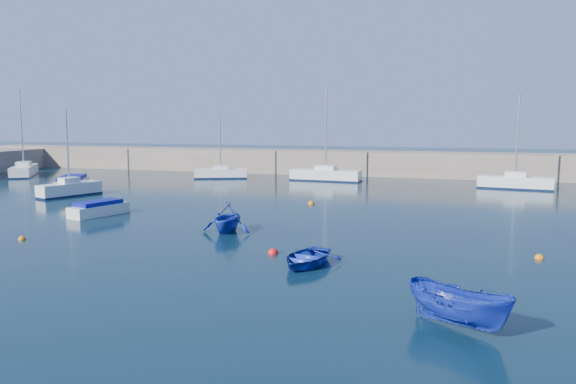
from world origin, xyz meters
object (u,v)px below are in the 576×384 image
(sailboat_3, at_px, (70,189))
(sailboat_7, at_px, (515,182))
(sailboat_5, at_px, (221,173))
(sailboat_4, at_px, (24,170))
(dinghy_left, at_px, (227,217))
(sailboat_6, at_px, (326,175))
(motorboat_2, at_px, (72,182))
(dinghy_right, at_px, (459,306))
(dinghy_center, at_px, (306,258))
(motorboat_1, at_px, (99,209))

(sailboat_3, distance_m, sailboat_7, 37.94)
(sailboat_7, bearing_deg, sailboat_5, 96.35)
(sailboat_4, distance_m, dinghy_left, 39.78)
(sailboat_4, relative_size, sailboat_7, 1.10)
(sailboat_6, bearing_deg, motorboat_2, 125.24)
(sailboat_7, height_order, dinghy_right, sailboat_7)
(sailboat_7, bearing_deg, dinghy_right, -180.00)
(dinghy_right, bearing_deg, sailboat_6, 50.06)
(sailboat_7, relative_size, dinghy_right, 2.41)
(sailboat_3, height_order, sailboat_6, sailboat_6)
(motorboat_2, relative_size, dinghy_right, 1.66)
(dinghy_left, bearing_deg, sailboat_6, 88.77)
(sailboat_4, distance_m, sailboat_5, 21.85)
(sailboat_4, bearing_deg, dinghy_center, -68.32)
(dinghy_right, bearing_deg, motorboat_1, 89.53)
(sailboat_5, distance_m, sailboat_6, 11.02)
(motorboat_1, distance_m, motorboat_2, 15.97)
(sailboat_4, relative_size, dinghy_left, 2.93)
(sailboat_3, xyz_separation_m, sailboat_6, (17.10, 17.02, 0.02))
(sailboat_5, relative_size, sailboat_7, 0.87)
(sailboat_5, xyz_separation_m, motorboat_1, (1.63, -23.12, -0.10))
(motorboat_1, xyz_separation_m, motorboat_2, (-10.99, 11.59, 0.08))
(motorboat_2, bearing_deg, sailboat_3, -79.58)
(sailboat_3, relative_size, motorboat_1, 1.67)
(sailboat_6, bearing_deg, dinghy_left, -174.99)
(motorboat_1, xyz_separation_m, dinghy_right, (22.12, -13.77, 0.22))
(sailboat_4, xyz_separation_m, sailboat_5, (21.52, 3.79, -0.07))
(dinghy_right, bearing_deg, sailboat_3, 86.48)
(sailboat_5, distance_m, dinghy_left, 28.26)
(dinghy_center, bearing_deg, motorboat_1, 162.60)
(sailboat_5, distance_m, sailboat_7, 28.54)
(dinghy_center, xyz_separation_m, dinghy_right, (6.16, -5.59, 0.32))
(sailboat_5, relative_size, dinghy_left, 2.30)
(sailboat_4, xyz_separation_m, dinghy_right, (45.27, -33.10, 0.05))
(motorboat_1, xyz_separation_m, dinghy_left, (10.02, -2.62, 0.38))
(sailboat_3, height_order, motorboat_2, sailboat_3)
(sailboat_4, xyz_separation_m, dinghy_left, (33.17, -21.95, 0.21))
(sailboat_3, bearing_deg, sailboat_6, 64.72)
(sailboat_6, distance_m, sailboat_7, 17.63)
(sailboat_5, relative_size, dinghy_right, 2.09)
(sailboat_6, distance_m, motorboat_2, 23.89)
(sailboat_6, distance_m, dinghy_right, 39.99)
(dinghy_left, bearing_deg, sailboat_7, 53.48)
(sailboat_6, bearing_deg, sailboat_4, 101.97)
(sailboat_5, bearing_deg, dinghy_right, -169.77)
(motorboat_2, bearing_deg, sailboat_4, 122.07)
(sailboat_7, relative_size, dinghy_center, 2.51)
(sailboat_3, relative_size, sailboat_4, 0.75)
(sailboat_4, relative_size, dinghy_center, 2.76)
(sailboat_3, bearing_deg, motorboat_2, 145.73)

